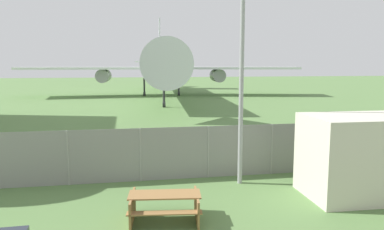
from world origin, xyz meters
The scene contains 5 objects.
perimeter_fence centered at (0.00, 10.47, 0.99)m, with size 56.07×0.07×1.98m.
airplane centered at (4.37, 46.51, 4.26)m, with size 37.62×45.91×12.12m.
portable_cabin centered at (7.58, 7.62, 1.32)m, with size 4.77×2.47×2.65m.
picnic_bench_near_cabin centered at (0.50, 6.81, 0.48)m, with size 2.12×1.62×0.76m.
light_mast centered at (3.53, 9.59, 5.45)m, with size 0.44×0.44×9.09m.
Camera 1 is at (-0.51, -3.03, 4.29)m, focal length 35.00 mm.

